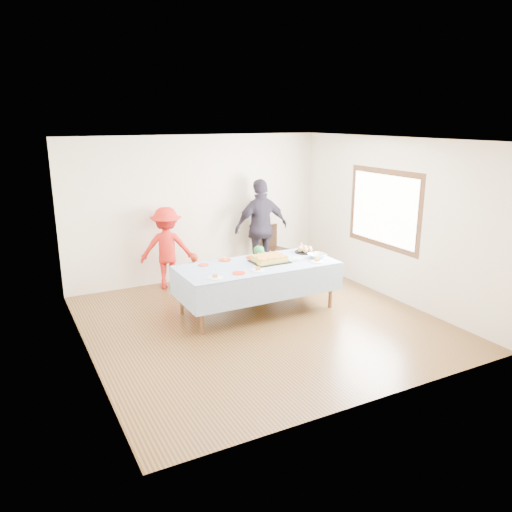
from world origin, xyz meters
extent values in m
plane|color=#462C14|center=(0.00, 0.00, 0.00)|extent=(5.00, 5.00, 0.00)
cube|color=beige|center=(0.00, 2.50, 1.35)|extent=(5.00, 0.04, 2.70)
cube|color=beige|center=(0.00, -2.50, 1.35)|extent=(5.00, 0.04, 2.70)
cube|color=beige|center=(-2.50, 0.00, 1.35)|extent=(0.04, 5.00, 2.70)
cube|color=beige|center=(2.50, 0.00, 1.35)|extent=(0.04, 5.00, 2.70)
cube|color=white|center=(0.00, 0.00, 2.70)|extent=(5.00, 5.00, 0.04)
cube|color=#472B16|center=(2.47, 0.20, 1.50)|extent=(0.03, 1.75, 1.35)
cylinder|color=#57311E|center=(-0.95, 0.00, 0.36)|extent=(0.06, 0.06, 0.73)
cylinder|color=#57311E|center=(1.29, 0.00, 0.36)|extent=(0.06, 0.06, 0.73)
cylinder|color=#57311E|center=(-0.95, 0.84, 0.36)|extent=(0.06, 0.06, 0.73)
cylinder|color=#57311E|center=(1.29, 0.84, 0.36)|extent=(0.06, 0.06, 0.73)
cube|color=#57311E|center=(0.17, 0.42, 0.75)|extent=(2.40, 1.00, 0.04)
cube|color=white|center=(0.17, 0.42, 0.78)|extent=(2.50, 1.10, 0.01)
cube|color=black|center=(0.39, 0.44, 0.79)|extent=(0.57, 0.44, 0.02)
cube|color=#D3C550|center=(0.39, 0.44, 0.83)|extent=(0.49, 0.36, 0.07)
cube|color=#B37229|center=(0.39, 0.44, 0.88)|extent=(0.49, 0.36, 0.01)
cylinder|color=black|center=(1.21, 0.67, 0.79)|extent=(0.35, 0.35, 0.02)
sphere|color=tan|center=(1.31, 0.67, 0.84)|extent=(0.09, 0.09, 0.09)
sphere|color=tan|center=(1.26, 0.75, 0.84)|extent=(0.09, 0.09, 0.09)
sphere|color=tan|center=(1.17, 0.75, 0.84)|extent=(0.09, 0.09, 0.09)
sphere|color=tan|center=(1.12, 0.67, 0.84)|extent=(0.09, 0.09, 0.09)
sphere|color=tan|center=(1.17, 0.59, 0.84)|extent=(0.09, 0.09, 0.09)
sphere|color=tan|center=(1.26, 0.59, 0.84)|extent=(0.09, 0.09, 0.09)
sphere|color=tan|center=(1.21, 0.67, 0.84)|extent=(0.09, 0.09, 0.09)
imported|color=silver|center=(1.20, 0.29, 0.82)|extent=(0.29, 0.29, 0.07)
cone|color=white|center=(1.23, 0.81, 0.86)|extent=(0.10, 0.10, 0.17)
cylinder|color=red|center=(-0.60, 0.76, 0.79)|extent=(0.17, 0.17, 0.01)
cylinder|color=red|center=(-0.19, 0.86, 0.79)|extent=(0.20, 0.20, 0.01)
cylinder|color=red|center=(0.26, 0.79, 0.79)|extent=(0.20, 0.20, 0.01)
cylinder|color=red|center=(0.69, 0.77, 0.79)|extent=(0.20, 0.20, 0.01)
cylinder|color=red|center=(-0.30, 0.13, 0.79)|extent=(0.19, 0.19, 0.01)
cylinder|color=white|center=(-0.70, 0.08, 0.79)|extent=(0.22, 0.22, 0.01)
cylinder|color=white|center=(0.01, 0.11, 0.79)|extent=(0.20, 0.20, 0.01)
cylinder|color=white|center=(1.07, 0.09, 0.79)|extent=(0.22, 0.22, 0.01)
cylinder|color=black|center=(1.43, 1.99, 0.20)|extent=(0.03, 0.03, 0.41)
cylinder|color=black|center=(1.75, 2.09, 0.20)|extent=(0.03, 0.03, 0.41)
cylinder|color=black|center=(1.32, 2.31, 0.20)|extent=(0.03, 0.03, 0.41)
cylinder|color=black|center=(1.65, 2.41, 0.20)|extent=(0.03, 0.03, 0.41)
cube|color=black|center=(1.54, 2.20, 0.42)|extent=(0.50, 0.50, 0.05)
cube|color=black|center=(1.48, 2.37, 0.68)|extent=(0.39, 0.16, 0.47)
imported|color=#B43316|center=(-0.50, 1.47, 0.40)|extent=(0.33, 0.27, 0.79)
imported|color=#2A7E3E|center=(0.72, 1.41, 0.39)|extent=(0.41, 0.29, 0.79)
imported|color=tan|center=(0.42, 0.90, 0.38)|extent=(0.44, 0.39, 0.75)
imported|color=red|center=(-0.72, 2.20, 0.74)|extent=(1.09, 0.85, 1.48)
imported|color=#2B2533|center=(1.16, 2.13, 0.94)|extent=(1.11, 0.49, 1.88)
camera|label=1|loc=(-3.33, -6.19, 2.99)|focal=35.00mm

